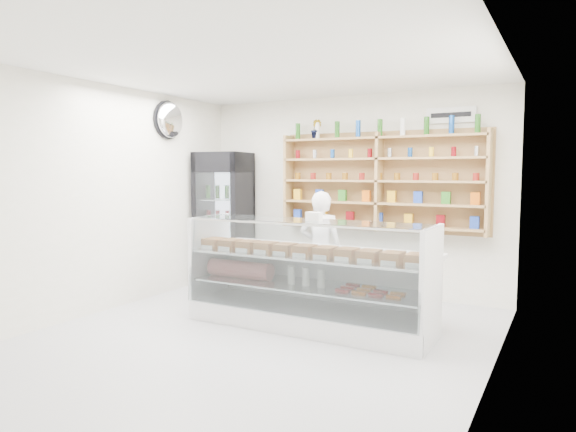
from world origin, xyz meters
The scene contains 8 objects.
room centered at (0.00, 0.00, 1.40)m, with size 5.00×5.00×5.00m.
display_counter centered at (0.28, 0.65, 0.34)m, with size 2.75×0.82×1.20m.
shop_worker centered at (0.04, 1.48, 0.74)m, with size 0.54×0.36×1.49m, color silver.
drinks_cooler centered at (-1.85, 2.00, 1.01)m, with size 0.82×0.81×2.02m.
wall_shelving centered at (0.50, 2.34, 1.59)m, with size 2.84×0.28×1.33m.
potted_plant centered at (-0.45, 2.34, 2.33)m, with size 0.15×0.12×0.27m, color #1E6626.
security_mirror centered at (-2.17, 1.20, 2.45)m, with size 0.15×0.50×0.50m, color silver.
wall_sign centered at (1.40, 2.47, 2.45)m, with size 0.62×0.03×0.20m, color white.
Camera 1 is at (2.79, -4.36, 1.72)m, focal length 32.00 mm.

